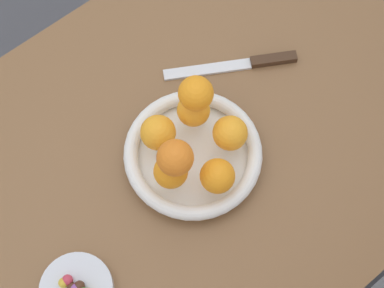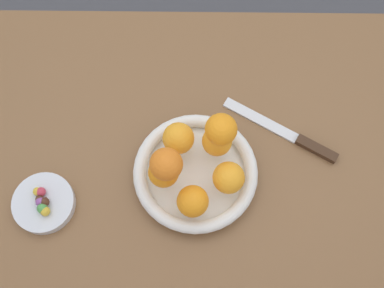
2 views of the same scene
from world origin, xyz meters
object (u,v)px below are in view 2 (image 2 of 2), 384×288
object	(u,v)px
orange_2	(178,138)
candy_ball_1	(40,202)
orange_6	(166,164)
dining_table	(202,179)
candy_ball_2	(42,208)
candy_dish	(44,203)
candy_ball_3	(40,199)
orange_4	(193,201)
knife	(290,135)
orange_0	(229,178)
orange_5	(221,129)
candy_ball_5	(37,192)
orange_3	(164,172)
orange_1	(217,141)
fruit_bowl	(195,173)
candy_ball_6	(45,202)
candy_ball_4	(45,211)
candy_ball_0	(41,192)

from	to	relation	value
orange_2	candy_ball_1	xyz separation A→B (m)	(0.26, 0.12, -0.04)
orange_2	orange_6	world-z (taller)	orange_6
dining_table	candy_ball_2	bearing A→B (deg)	17.89
candy_dish	candy_ball_3	xyz separation A→B (m)	(0.00, -0.00, 0.02)
candy_dish	orange_4	size ratio (longest dim) A/B	2.02
candy_dish	orange_2	size ratio (longest dim) A/B	1.95
orange_2	knife	size ratio (longest dim) A/B	0.26
orange_0	orange_4	xyz separation A→B (m)	(0.07, 0.05, -0.00)
orange_2	orange_5	world-z (taller)	orange_5
candy_ball_1	candy_ball_5	distance (m)	0.02
orange_3	dining_table	bearing A→B (deg)	-154.13
orange_1	knife	xyz separation A→B (m)	(-0.16, -0.04, -0.06)
fruit_bowl	orange_0	world-z (taller)	orange_0
dining_table	orange_6	bearing A→B (deg)	31.32
orange_2	orange_5	bearing A→B (deg)	176.28
candy_ball_6	dining_table	bearing A→B (deg)	-164.13
orange_0	orange_1	world-z (taller)	orange_0
candy_dish	orange_5	xyz separation A→B (m)	(-0.34, -0.11, 0.12)
candy_ball_4	knife	xyz separation A→B (m)	(-0.48, -0.17, -0.03)
orange_0	orange_5	world-z (taller)	orange_5
orange_0	candy_ball_3	bearing A→B (deg)	5.51
orange_4	candy_ball_6	xyz separation A→B (m)	(0.28, -0.01, -0.04)
candy_ball_2	candy_ball_6	size ratio (longest dim) A/B	1.08
candy_ball_2	candy_ball_5	distance (m)	0.04
orange_3	knife	distance (m)	0.28
candy_ball_6	knife	size ratio (longest dim) A/B	0.08
orange_2	candy_ball_3	xyz separation A→B (m)	(0.27, 0.11, -0.04)
orange_0	knife	distance (m)	0.19
orange_4	orange_6	xyz separation A→B (m)	(0.05, -0.05, 0.06)
candy_ball_3	candy_ball_6	xyz separation A→B (m)	(-0.01, 0.01, 0.00)
orange_6	candy_ball_6	world-z (taller)	orange_6
orange_4	orange_6	world-z (taller)	orange_6
orange_5	candy_ball_3	distance (m)	0.38
candy_dish	candy_ball_5	xyz separation A→B (m)	(0.01, -0.02, 0.02)
candy_ball_4	orange_1	bearing A→B (deg)	-157.96
candy_dish	candy_ball_3	distance (m)	0.02
dining_table	candy_ball_3	bearing A→B (deg)	14.42
orange_0	candy_ball_4	world-z (taller)	orange_0
orange_2	orange_4	bearing A→B (deg)	103.06
dining_table	orange_0	world-z (taller)	orange_0
candy_ball_5	orange_3	bearing A→B (deg)	-173.26
orange_6	candy_ball_6	xyz separation A→B (m)	(0.24, 0.05, -0.10)
candy_ball_0	knife	bearing A→B (deg)	-164.76
orange_3	candy_ball_1	size ratio (longest dim) A/B	3.10
fruit_bowl	candy_ball_6	xyz separation A→B (m)	(0.29, 0.07, 0.01)
orange_5	candy_ball_0	xyz separation A→B (m)	(0.34, 0.09, -0.10)
dining_table	orange_4	world-z (taller)	orange_4
candy_ball_4	orange_0	bearing A→B (deg)	-170.46
orange_6	orange_1	bearing A→B (deg)	-143.70
candy_ball_2	candy_ball_3	size ratio (longest dim) A/B	1.20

